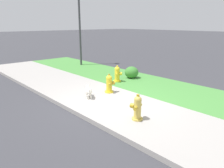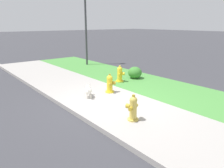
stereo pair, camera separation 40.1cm
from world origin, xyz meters
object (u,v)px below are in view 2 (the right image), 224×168
(fire_hydrant_at_driveway, at_px, (110,84))
(shrub_bush_mid_verge, at_px, (135,73))
(small_white_dog, at_px, (88,90))
(street_lamp, at_px, (85,6))
(fire_hydrant_near_corner, at_px, (133,108))
(fire_hydrant_far_end, at_px, (120,74))

(fire_hydrant_at_driveway, xyz_separation_m, shrub_bush_mid_verge, (-0.89, 2.09, -0.06))
(shrub_bush_mid_verge, bearing_deg, small_white_dog, -73.82)
(street_lamp, bearing_deg, fire_hydrant_near_corner, -24.30)
(fire_hydrant_near_corner, height_order, shrub_bush_mid_verge, fire_hydrant_near_corner)
(street_lamp, bearing_deg, small_white_dog, -32.10)
(fire_hydrant_far_end, bearing_deg, fire_hydrant_at_driveway, -1.24)
(fire_hydrant_far_end, relative_size, fire_hydrant_near_corner, 1.01)
(shrub_bush_mid_verge, bearing_deg, fire_hydrant_far_end, -88.40)
(fire_hydrant_far_end, bearing_deg, fire_hydrant_near_corner, 17.07)
(fire_hydrant_at_driveway, distance_m, street_lamp, 6.17)
(fire_hydrant_at_driveway, height_order, small_white_dog, fire_hydrant_at_driveway)
(shrub_bush_mid_verge, bearing_deg, fire_hydrant_at_driveway, -66.85)
(small_white_dog, relative_size, shrub_bush_mid_verge, 0.85)
(shrub_bush_mid_verge, bearing_deg, street_lamp, 177.88)
(fire_hydrant_at_driveway, bearing_deg, shrub_bush_mid_verge, 140.61)
(fire_hydrant_far_end, height_order, small_white_dog, fire_hydrant_far_end)
(small_white_dog, height_order, shrub_bush_mid_verge, shrub_bush_mid_verge)
(small_white_dog, height_order, street_lamp, street_lamp)
(small_white_dog, distance_m, shrub_bush_mid_verge, 3.06)
(fire_hydrant_near_corner, relative_size, fire_hydrant_at_driveway, 1.02)
(fire_hydrant_near_corner, distance_m, shrub_bush_mid_verge, 4.29)
(fire_hydrant_at_driveway, relative_size, small_white_dog, 1.30)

